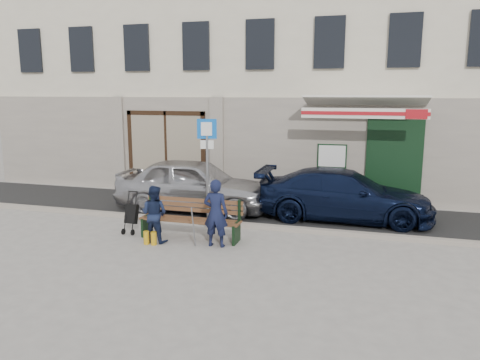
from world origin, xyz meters
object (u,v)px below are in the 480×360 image
at_px(car_navy, 344,195).
at_px(bench, 189,219).
at_px(stroller, 131,215).
at_px(car_silver, 194,185).
at_px(man, 216,213).
at_px(woman, 154,214).
at_px(parking_sign, 207,154).

distance_m(car_navy, bench, 4.31).
height_order(car_navy, stroller, car_navy).
bearing_deg(stroller, car_navy, 31.67).
xyz_separation_m(car_silver, stroller, (-0.67, -2.44, -0.31)).
height_order(man, stroller, man).
relative_size(car_navy, woman, 3.53).
bearing_deg(bench, stroller, 179.01).
bearing_deg(woman, man, -171.23).
distance_m(car_navy, woman, 5.10).
bearing_deg(man, parking_sign, -66.15).
height_order(bench, stroller, stroller).
height_order(car_silver, parking_sign, parking_sign).
relative_size(parking_sign, man, 1.78).
distance_m(bench, woman, 0.81).
xyz_separation_m(car_silver, car_navy, (4.20, 0.23, -0.09)).
height_order(parking_sign, woman, parking_sign).
bearing_deg(bench, woman, -146.03).
xyz_separation_m(car_silver, parking_sign, (0.80, -1.05, 1.05)).
height_order(parking_sign, man, parking_sign).
xyz_separation_m(car_navy, woman, (-4.02, -3.13, -0.02)).
height_order(man, woman, man).
relative_size(parking_sign, woman, 2.06).
xyz_separation_m(bench, stroller, (-1.50, 0.03, -0.01)).
xyz_separation_m(woman, stroller, (-0.85, 0.47, -0.21)).
bearing_deg(woman, car_navy, -136.47).
height_order(car_silver, stroller, car_silver).
bearing_deg(car_navy, car_silver, 92.77).
bearing_deg(woman, car_silver, -80.83).
relative_size(car_navy, stroller, 4.58).
bearing_deg(man, car_silver, -61.30).
bearing_deg(woman, bench, -140.44).
bearing_deg(car_silver, man, -151.50).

